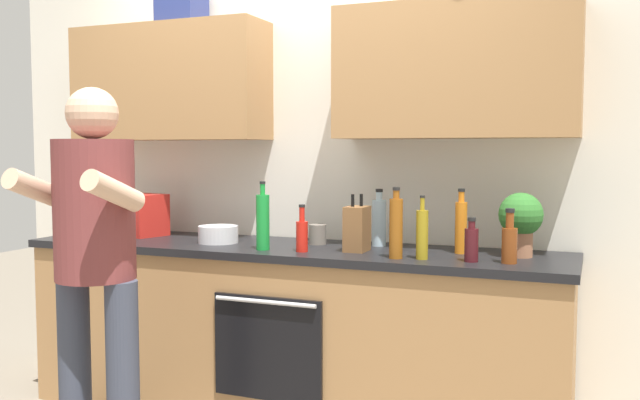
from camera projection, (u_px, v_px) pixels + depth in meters
name	position (u px, v px, depth m)	size (l,w,h in m)	color
back_wall_unit	(308.00, 131.00, 3.74)	(4.00, 0.39, 2.50)	silver
counter	(288.00, 331.00, 3.57)	(2.84, 0.67, 0.90)	#A37547
person_standing	(95.00, 247.00, 2.94)	(0.49, 0.45, 1.66)	#383D4C
bottle_vinegar	(509.00, 242.00, 2.98)	(0.07, 0.07, 0.24)	brown
bottle_juice	(461.00, 226.00, 3.27)	(0.06, 0.06, 0.31)	orange
bottle_water	(379.00, 221.00, 3.53)	(0.07, 0.07, 0.29)	silver
bottle_syrup	(396.00, 227.00, 3.12)	(0.06, 0.06, 0.33)	#8C4C14
bottle_soda	(263.00, 221.00, 3.39)	(0.07, 0.07, 0.34)	#198C33
bottle_wine	(471.00, 243.00, 3.03)	(0.06, 0.06, 0.20)	#471419
bottle_oil	(422.00, 234.00, 3.10)	(0.05, 0.05, 0.29)	olive
bottle_hotsauce	(302.00, 234.00, 3.33)	(0.06, 0.06, 0.23)	red
cup_stoneware	(318.00, 234.00, 3.59)	(0.09, 0.09, 0.10)	slate
mixing_bowl	(218.00, 234.00, 3.65)	(0.21, 0.21, 0.09)	silver
knife_block	(357.00, 229.00, 3.34)	(0.10, 0.14, 0.28)	brown
potted_herb	(521.00, 219.00, 3.16)	(0.20, 0.20, 0.30)	#9E6647
grocery_bag_crisps	(143.00, 215.00, 3.94)	(0.22, 0.21, 0.24)	red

